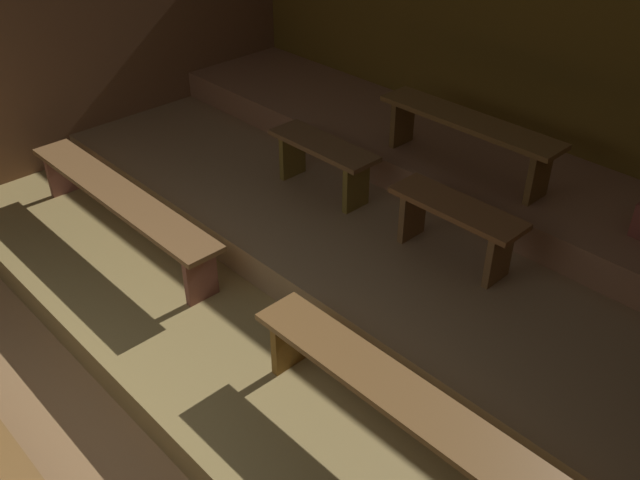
# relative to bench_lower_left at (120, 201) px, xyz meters

# --- Properties ---
(ground) EXTENTS (6.94, 5.91, 0.08)m
(ground) POSITION_rel_bench_lower_left_xyz_m (1.50, 0.36, -0.65)
(ground) COLOR olive
(wall_back) EXTENTS (6.94, 0.06, 2.42)m
(wall_back) POSITION_rel_bench_lower_left_xyz_m (1.50, 2.95, 0.60)
(wall_back) COLOR brown
(wall_back) RESTS_ON ground
(wall_left) EXTENTS (0.06, 5.91, 2.42)m
(wall_left) POSITION_rel_bench_lower_left_xyz_m (-1.60, 0.36, 0.60)
(wall_left) COLOR brown
(wall_left) RESTS_ON ground
(platform_lower) EXTENTS (6.14, 3.78, 0.26)m
(platform_lower) POSITION_rel_bench_lower_left_xyz_m (1.50, 1.03, -0.49)
(platform_lower) COLOR olive
(platform_lower) RESTS_ON ground
(platform_middle) EXTENTS (6.14, 2.57, 0.26)m
(platform_middle) POSITION_rel_bench_lower_left_xyz_m (1.50, 1.64, -0.23)
(platform_middle) COLOR #8F704C
(platform_middle) RESTS_ON platform_lower
(platform_upper) EXTENTS (6.14, 1.18, 0.26)m
(platform_upper) POSITION_rel_bench_lower_left_xyz_m (1.50, 2.33, 0.03)
(platform_upper) COLOR #926446
(platform_upper) RESTS_ON platform_middle
(bench_lower_left) EXTENTS (2.32, 0.31, 0.43)m
(bench_lower_left) POSITION_rel_bench_lower_left_xyz_m (0.00, 0.00, 0.00)
(bench_lower_left) COLOR brown
(bench_lower_left) RESTS_ON platform_lower
(bench_lower_right) EXTENTS (2.32, 0.31, 0.43)m
(bench_lower_right) POSITION_rel_bench_lower_left_xyz_m (3.00, 0.00, 0.00)
(bench_lower_right) COLOR brown
(bench_lower_right) RESTS_ON platform_lower
(bench_middle_left) EXTENTS (0.97, 0.31, 0.43)m
(bench_middle_left) POSITION_rel_bench_lower_left_xyz_m (0.85, 1.36, 0.22)
(bench_middle_left) COLOR brown
(bench_middle_left) RESTS_ON platform_middle
(bench_middle_right) EXTENTS (0.97, 0.31, 0.43)m
(bench_middle_right) POSITION_rel_bench_lower_left_xyz_m (2.15, 1.36, 0.22)
(bench_middle_right) COLOR brown
(bench_middle_right) RESTS_ON platform_middle
(bench_upper_center) EXTENTS (1.52, 0.31, 0.43)m
(bench_upper_center) POSITION_rel_bench_lower_left_xyz_m (1.69, 2.07, 0.50)
(bench_upper_center) COLOR brown
(bench_upper_center) RESTS_ON platform_upper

